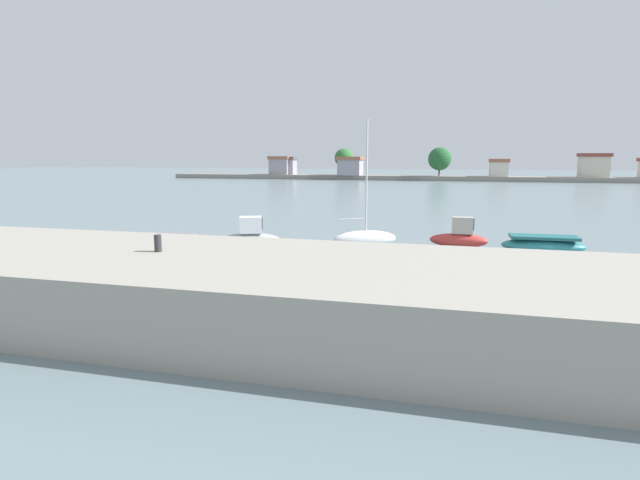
{
  "coord_description": "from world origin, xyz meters",
  "views": [
    {
      "loc": [
        5.4,
        -20.5,
        5.14
      ],
      "look_at": [
        -1.73,
        6.23,
        0.59
      ],
      "focal_mm": 28.44,
      "sensor_mm": 36.0,
      "label": 1
    }
  ],
  "objects_px": {
    "moored_boat_3": "(459,237)",
    "mooring_buoy_0": "(342,235)",
    "mooring_buoy_1": "(367,266)",
    "mooring_buoy_3": "(468,260)",
    "moored_boat_0": "(168,241)",
    "moored_boat_4": "(543,245)",
    "mooring_buoy_4": "(102,253)",
    "moored_boat_2": "(365,238)",
    "moored_boat_1": "(250,238)",
    "mooring_bollard": "(158,243)"
  },
  "relations": [
    {
      "from": "mooring_buoy_4",
      "to": "moored_boat_1",
      "type": "bearing_deg",
      "value": 29.21
    },
    {
      "from": "moored_boat_0",
      "to": "moored_boat_2",
      "type": "height_order",
      "value": "moored_boat_2"
    },
    {
      "from": "moored_boat_0",
      "to": "moored_boat_4",
      "type": "relative_size",
      "value": 0.89
    },
    {
      "from": "mooring_buoy_0",
      "to": "mooring_buoy_4",
      "type": "height_order",
      "value": "mooring_buoy_4"
    },
    {
      "from": "moored_boat_4",
      "to": "mooring_buoy_3",
      "type": "distance_m",
      "value": 5.69
    },
    {
      "from": "mooring_buoy_3",
      "to": "mooring_buoy_4",
      "type": "xyz_separation_m",
      "value": [
        -18.45,
        -2.79,
        -0.02
      ]
    },
    {
      "from": "mooring_buoy_0",
      "to": "mooring_buoy_1",
      "type": "distance_m",
      "value": 9.79
    },
    {
      "from": "mooring_buoy_0",
      "to": "moored_boat_3",
      "type": "bearing_deg",
      "value": -15.61
    },
    {
      "from": "mooring_bollard",
      "to": "moored_boat_1",
      "type": "distance_m",
      "value": 11.95
    },
    {
      "from": "moored_boat_0",
      "to": "moored_boat_1",
      "type": "xyz_separation_m",
      "value": [
        4.57,
        0.93,
        0.24
      ]
    },
    {
      "from": "mooring_buoy_0",
      "to": "mooring_buoy_4",
      "type": "bearing_deg",
      "value": -138.14
    },
    {
      "from": "mooring_buoy_1",
      "to": "mooring_buoy_0",
      "type": "bearing_deg",
      "value": 109.05
    },
    {
      "from": "mooring_buoy_3",
      "to": "mooring_buoy_4",
      "type": "distance_m",
      "value": 18.66
    },
    {
      "from": "moored_boat_2",
      "to": "moored_boat_4",
      "type": "distance_m",
      "value": 9.61
    },
    {
      "from": "moored_boat_2",
      "to": "moored_boat_0",
      "type": "bearing_deg",
      "value": 169.75
    },
    {
      "from": "moored_boat_0",
      "to": "mooring_buoy_4",
      "type": "distance_m",
      "value": 3.6
    },
    {
      "from": "moored_boat_1",
      "to": "mooring_buoy_1",
      "type": "distance_m",
      "value": 7.97
    },
    {
      "from": "mooring_buoy_1",
      "to": "mooring_buoy_3",
      "type": "xyz_separation_m",
      "value": [
        4.51,
        2.42,
        0.03
      ]
    },
    {
      "from": "moored_boat_0",
      "to": "mooring_buoy_3",
      "type": "height_order",
      "value": "moored_boat_0"
    },
    {
      "from": "moored_boat_0",
      "to": "moored_boat_3",
      "type": "bearing_deg",
      "value": 14.77
    },
    {
      "from": "mooring_buoy_1",
      "to": "mooring_buoy_4",
      "type": "xyz_separation_m",
      "value": [
        -13.94,
        -0.37,
        0.01
      ]
    },
    {
      "from": "moored_boat_4",
      "to": "mooring_buoy_4",
      "type": "xyz_separation_m",
      "value": [
        -22.41,
        -6.87,
        -0.28
      ]
    },
    {
      "from": "mooring_buoy_1",
      "to": "mooring_buoy_3",
      "type": "bearing_deg",
      "value": 28.16
    },
    {
      "from": "moored_boat_2",
      "to": "mooring_buoy_0",
      "type": "xyz_separation_m",
      "value": [
        -2.09,
        3.53,
        -0.43
      ]
    },
    {
      "from": "mooring_buoy_0",
      "to": "moored_boat_0",
      "type": "bearing_deg",
      "value": -141.61
    },
    {
      "from": "moored_boat_0",
      "to": "moored_boat_3",
      "type": "xyz_separation_m",
      "value": [
        15.86,
        4.74,
        0.15
      ]
    },
    {
      "from": "moored_boat_1",
      "to": "moored_boat_2",
      "type": "height_order",
      "value": "moored_boat_2"
    },
    {
      "from": "moored_boat_4",
      "to": "mooring_buoy_3",
      "type": "relative_size",
      "value": 10.55
    },
    {
      "from": "moored_boat_1",
      "to": "mooring_bollard",
      "type": "bearing_deg",
      "value": -104.58
    },
    {
      "from": "moored_boat_2",
      "to": "moored_boat_4",
      "type": "bearing_deg",
      "value": -22.62
    },
    {
      "from": "moored_boat_3",
      "to": "mooring_buoy_1",
      "type": "height_order",
      "value": "moored_boat_3"
    },
    {
      "from": "moored_boat_4",
      "to": "moored_boat_1",
      "type": "bearing_deg",
      "value": -169.7
    },
    {
      "from": "mooring_buoy_1",
      "to": "mooring_buoy_4",
      "type": "height_order",
      "value": "mooring_buoy_4"
    },
    {
      "from": "mooring_bollard",
      "to": "moored_boat_4",
      "type": "bearing_deg",
      "value": 46.75
    },
    {
      "from": "mooring_buoy_3",
      "to": "mooring_buoy_4",
      "type": "bearing_deg",
      "value": -171.42
    },
    {
      "from": "mooring_buoy_3",
      "to": "moored_boat_4",
      "type": "bearing_deg",
      "value": 45.93
    },
    {
      "from": "moored_boat_3",
      "to": "mooring_buoy_4",
      "type": "distance_m",
      "value": 19.58
    },
    {
      "from": "mooring_bollard",
      "to": "moored_boat_4",
      "type": "height_order",
      "value": "mooring_bollard"
    },
    {
      "from": "mooring_buoy_4",
      "to": "moored_boat_4",
      "type": "bearing_deg",
      "value": 17.05
    },
    {
      "from": "moored_boat_3",
      "to": "mooring_buoy_4",
      "type": "height_order",
      "value": "moored_boat_3"
    },
    {
      "from": "moored_boat_4",
      "to": "mooring_buoy_4",
      "type": "bearing_deg",
      "value": -163.84
    },
    {
      "from": "moored_boat_1",
      "to": "mooring_buoy_1",
      "type": "bearing_deg",
      "value": -48.34
    },
    {
      "from": "moored_boat_2",
      "to": "mooring_bollard",
      "type": "bearing_deg",
      "value": -134.45
    },
    {
      "from": "mooring_buoy_1",
      "to": "moored_boat_2",
      "type": "bearing_deg",
      "value": 100.97
    },
    {
      "from": "moored_boat_4",
      "to": "mooring_buoy_1",
      "type": "bearing_deg",
      "value": -143.37
    },
    {
      "from": "mooring_buoy_0",
      "to": "mooring_buoy_1",
      "type": "bearing_deg",
      "value": -70.95
    },
    {
      "from": "moored_boat_3",
      "to": "mooring_buoy_0",
      "type": "relative_size",
      "value": 12.97
    },
    {
      "from": "moored_boat_3",
      "to": "mooring_buoy_0",
      "type": "bearing_deg",
      "value": 167.11
    },
    {
      "from": "moored_boat_4",
      "to": "mooring_buoy_0",
      "type": "relative_size",
      "value": 16.94
    },
    {
      "from": "moored_boat_2",
      "to": "moored_boat_4",
      "type": "relative_size",
      "value": 1.67
    }
  ]
}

